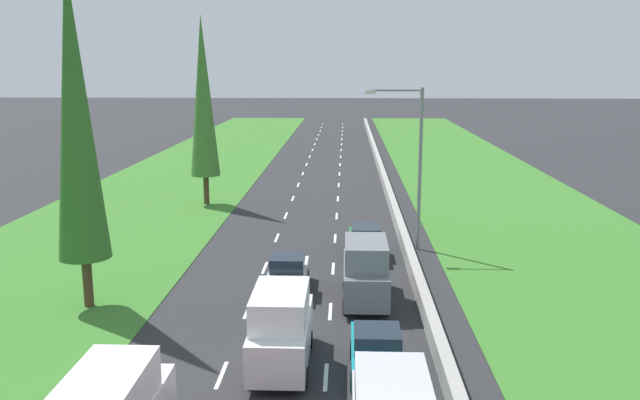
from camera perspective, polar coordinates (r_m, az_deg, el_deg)
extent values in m
plane|color=#28282B|center=(60.39, -0.01, 1.80)|extent=(300.00, 300.00, 0.00)
cube|color=#387528|center=(62.18, -11.75, 1.86)|extent=(14.00, 140.00, 0.04)
cube|color=#387528|center=(61.52, 13.47, 1.68)|extent=(14.00, 140.00, 0.04)
cube|color=#9E9B93|center=(60.36, 5.41, 2.15)|extent=(0.44, 120.00, 0.85)
cube|color=white|center=(23.24, -8.44, -14.62)|extent=(0.14, 2.00, 0.01)
cube|color=white|center=(28.66, -6.22, -9.37)|extent=(0.14, 2.00, 0.01)
cube|color=white|center=(34.28, -4.75, -5.81)|extent=(0.14, 2.00, 0.01)
cube|color=white|center=(40.01, -3.72, -3.26)|extent=(0.14, 2.00, 0.01)
cube|color=white|center=(45.81, -2.94, -1.35)|extent=(0.14, 2.00, 0.01)
cube|color=white|center=(51.66, -2.35, 0.13)|extent=(0.14, 2.00, 0.01)
cube|color=white|center=(57.53, -1.87, 1.31)|extent=(0.14, 2.00, 0.01)
cube|color=white|center=(63.43, -1.48, 2.27)|extent=(0.14, 2.00, 0.01)
cube|color=white|center=(69.35, -1.16, 3.07)|extent=(0.14, 2.00, 0.01)
cube|color=white|center=(75.28, -0.89, 3.74)|extent=(0.14, 2.00, 0.01)
cube|color=white|center=(81.22, -0.66, 4.31)|extent=(0.14, 2.00, 0.01)
cube|color=white|center=(87.17, -0.46, 4.81)|extent=(0.14, 2.00, 0.01)
cube|color=white|center=(93.13, -0.28, 5.24)|extent=(0.14, 2.00, 0.01)
cube|color=white|center=(99.09, -0.13, 5.62)|extent=(0.14, 2.00, 0.01)
cube|color=white|center=(105.05, 0.01, 5.95)|extent=(0.14, 2.00, 0.01)
cube|color=white|center=(111.02, 0.13, 6.25)|extent=(0.14, 2.00, 0.01)
cube|color=white|center=(116.99, 0.24, 6.52)|extent=(0.14, 2.00, 0.01)
cube|color=white|center=(22.88, 0.51, -14.92)|extent=(0.14, 2.00, 0.01)
cube|color=white|center=(28.37, 0.89, -9.52)|extent=(0.14, 2.00, 0.01)
cube|color=white|center=(34.04, 1.13, -5.90)|extent=(0.14, 2.00, 0.01)
cube|color=white|center=(39.81, 1.31, -3.31)|extent=(0.14, 2.00, 0.01)
cube|color=white|center=(45.63, 1.44, -1.39)|extent=(0.14, 2.00, 0.01)
cube|color=white|center=(51.50, 1.54, 0.10)|extent=(0.14, 2.00, 0.01)
cube|color=white|center=(57.39, 1.62, 1.29)|extent=(0.14, 2.00, 0.01)
cube|color=white|center=(63.30, 1.68, 2.25)|extent=(0.14, 2.00, 0.01)
cube|color=white|center=(69.23, 1.73, 3.05)|extent=(0.14, 2.00, 0.01)
cube|color=white|center=(75.17, 1.78, 3.72)|extent=(0.14, 2.00, 0.01)
cube|color=white|center=(81.12, 1.82, 4.30)|extent=(0.14, 2.00, 0.01)
cube|color=white|center=(87.08, 1.85, 4.79)|extent=(0.14, 2.00, 0.01)
cube|color=white|center=(93.04, 1.88, 5.22)|extent=(0.14, 2.00, 0.01)
cube|color=white|center=(99.00, 1.91, 5.60)|extent=(0.14, 2.00, 0.01)
cube|color=white|center=(104.97, 1.93, 5.94)|extent=(0.14, 2.00, 0.01)
cube|color=white|center=(110.95, 1.95, 6.24)|extent=(0.14, 2.00, 0.01)
cube|color=white|center=(116.92, 1.97, 6.51)|extent=(0.14, 2.00, 0.01)
cube|color=silver|center=(16.79, 6.26, -16.71)|extent=(1.80, 3.10, 1.10)
cube|color=white|center=(23.31, -3.32, -11.68)|extent=(1.90, 4.90, 1.40)
cube|color=white|center=(22.57, -3.43, -9.06)|extent=(1.80, 3.10, 1.10)
cylinder|color=black|center=(25.06, -4.98, -11.73)|extent=(0.22, 0.64, 0.64)
cylinder|color=black|center=(24.91, -0.92, -11.83)|extent=(0.22, 0.64, 0.64)
cylinder|color=black|center=(22.33, -5.99, -14.79)|extent=(0.22, 0.64, 0.64)
cylinder|color=black|center=(22.16, -1.37, -14.94)|extent=(0.22, 0.64, 0.64)
cube|color=teal|center=(22.85, 4.85, -13.08)|extent=(1.68, 3.90, 0.76)
cube|color=#19232D|center=(22.29, 4.92, -11.76)|extent=(1.52, 1.60, 0.64)
cylinder|color=black|center=(24.08, 2.86, -12.70)|extent=(0.22, 0.64, 0.64)
cylinder|color=black|center=(24.15, 6.56, -12.69)|extent=(0.22, 0.64, 0.64)
cylinder|color=black|center=(21.90, 2.92, -15.30)|extent=(0.22, 0.64, 0.64)
cylinder|color=black|center=(21.97, 7.03, -15.28)|extent=(0.22, 0.64, 0.64)
cube|color=slate|center=(29.29, 3.91, -6.76)|extent=(1.90, 4.90, 1.40)
cube|color=slate|center=(28.64, 3.96, -4.57)|extent=(1.80, 3.10, 1.10)
cylinder|color=black|center=(30.94, 2.20, -7.10)|extent=(0.22, 0.64, 0.64)
cylinder|color=black|center=(30.99, 5.44, -7.11)|extent=(0.22, 0.64, 0.64)
cylinder|color=black|center=(28.08, 2.18, -9.08)|extent=(0.22, 0.64, 0.64)
cylinder|color=black|center=(28.13, 5.77, -9.09)|extent=(0.22, 0.64, 0.64)
cube|color=white|center=(30.72, -2.74, -6.49)|extent=(1.68, 3.90, 0.76)
cube|color=#19232D|center=(30.23, -2.80, -5.41)|extent=(1.52, 1.60, 0.64)
cylinder|color=black|center=(32.06, -3.91, -6.45)|extent=(0.22, 0.64, 0.64)
cylinder|color=black|center=(31.93, -1.18, -6.50)|extent=(0.22, 0.64, 0.64)
cylinder|color=black|center=(29.78, -4.40, -7.88)|extent=(0.22, 0.64, 0.64)
cylinder|color=black|center=(29.65, -1.46, -7.94)|extent=(0.22, 0.64, 0.64)
cube|color=#237A33|center=(36.34, 3.92, -3.69)|extent=(1.76, 4.50, 0.72)
cube|color=#19232D|center=(36.03, 3.94, -2.73)|extent=(1.56, 1.90, 0.60)
cylinder|color=black|center=(37.77, 2.63, -3.65)|extent=(0.22, 0.64, 0.64)
cylinder|color=black|center=(37.81, 5.06, -3.66)|extent=(0.22, 0.64, 0.64)
cylinder|color=black|center=(35.08, 2.66, -4.84)|extent=(0.22, 0.64, 0.64)
cylinder|color=black|center=(35.13, 5.28, -4.85)|extent=(0.22, 0.64, 0.64)
cube|color=white|center=(17.89, -17.73, -15.36)|extent=(1.80, 3.10, 1.10)
cylinder|color=#4C3823|center=(30.23, -19.28, -6.66)|extent=(0.41, 0.41, 2.20)
cone|color=#2D6623|center=(28.89, -20.23, 7.10)|extent=(2.16, 2.16, 12.24)
cylinder|color=#4C3823|center=(49.96, -9.72, 0.86)|extent=(0.41, 0.41, 2.20)
cone|color=#3D752D|center=(49.17, -9.99, 8.76)|extent=(2.14, 2.14, 11.54)
cylinder|color=gray|center=(37.04, 8.56, 2.55)|extent=(0.20, 0.20, 9.00)
cylinder|color=gray|center=(36.49, 6.55, 9.33)|extent=(2.80, 0.12, 0.12)
cube|color=silver|center=(36.42, 4.32, 9.21)|extent=(0.60, 0.28, 0.20)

